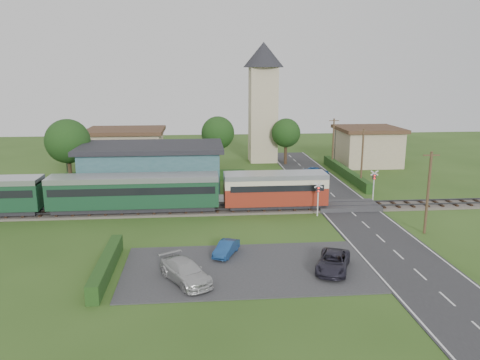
{
  "coord_description": "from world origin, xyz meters",
  "views": [
    {
      "loc": [
        -4.61,
        -41.97,
        13.27
      ],
      "look_at": [
        -0.57,
        4.0,
        2.63
      ],
      "focal_mm": 35.0,
      "sensor_mm": 36.0,
      "label": 1
    }
  ],
  "objects": [
    {
      "name": "utility_pole_d",
      "position": [
        14.2,
        22.0,
        3.63
      ],
      "size": [
        1.4,
        0.22,
        7.0
      ],
      "color": "#473321",
      "rests_on": "ground"
    },
    {
      "name": "pedestrian_near",
      "position": [
        -4.18,
        4.47,
        1.31
      ],
      "size": [
        0.64,
        0.43,
        1.72
      ],
      "primitive_type": "imported",
      "rotation": [
        0.0,
        0.0,
        3.11
      ],
      "color": "gray",
      "rests_on": "platform"
    },
    {
      "name": "utility_pole_b",
      "position": [
        14.2,
        -6.0,
        3.63
      ],
      "size": [
        1.4,
        0.22,
        7.0
      ],
      "color": "#473321",
      "rests_on": "ground"
    },
    {
      "name": "car_park_dark",
      "position": [
        4.31,
        -12.88,
        0.68
      ],
      "size": [
        3.52,
        4.77,
        1.2
      ],
      "primitive_type": "imported",
      "rotation": [
        0.0,
        0.0,
        -0.4
      ],
      "color": "#262331",
      "rests_on": "car_park"
    },
    {
      "name": "hedge_roadside",
      "position": [
        14.2,
        16.0,
        0.6
      ],
      "size": [
        0.8,
        18.0,
        1.2
      ],
      "primitive_type": "cube",
      "color": "#193814",
      "rests_on": "ground"
    },
    {
      "name": "platform",
      "position": [
        -10.0,
        5.2,
        0.23
      ],
      "size": [
        30.0,
        3.0,
        0.45
      ],
      "primitive_type": "cube",
      "color": "gray",
      "rests_on": "ground"
    },
    {
      "name": "hedge_station",
      "position": [
        -10.0,
        15.5,
        0.65
      ],
      "size": [
        22.0,
        0.8,
        1.3
      ],
      "primitive_type": "cube",
      "color": "#193814",
      "rests_on": "ground"
    },
    {
      "name": "equipment_hut",
      "position": [
        -18.0,
        5.2,
        1.75
      ],
      "size": [
        2.3,
        2.3,
        2.55
      ],
      "color": "#C5B391",
      "rests_on": "platform"
    },
    {
      "name": "ground",
      "position": [
        0.0,
        0.0,
        0.0
      ],
      "size": [
        120.0,
        120.0,
        0.0
      ],
      "primitive_type": "plane",
      "color": "#2D4C19"
    },
    {
      "name": "railway_track",
      "position": [
        0.0,
        2.0,
        0.11
      ],
      "size": [
        76.0,
        3.2,
        0.49
      ],
      "color": "#4C443D",
      "rests_on": "ground"
    },
    {
      "name": "streetlamp_west",
      "position": [
        -22.0,
        20.0,
        3.04
      ],
      "size": [
        0.3,
        0.3,
        5.15
      ],
      "color": "#3F3F47",
      "rests_on": "ground"
    },
    {
      "name": "station_building",
      "position": [
        -10.0,
        10.99,
        2.69
      ],
      "size": [
        16.0,
        9.0,
        5.3
      ],
      "color": "#336066",
      "rests_on": "ground"
    },
    {
      "name": "tree_a",
      "position": [
        -20.0,
        14.0,
        5.38
      ],
      "size": [
        5.2,
        5.2,
        8.0
      ],
      "color": "#332316",
      "rests_on": "ground"
    },
    {
      "name": "crossing_signal_far",
      "position": [
        13.6,
        4.39,
        2.14
      ],
      "size": [
        0.84,
        0.28,
        3.28
      ],
      "color": "silver",
      "rests_on": "ground"
    },
    {
      "name": "car_park",
      "position": [
        -1.5,
        -12.0,
        0.04
      ],
      "size": [
        17.0,
        9.0,
        0.08
      ],
      "primitive_type": "cube",
      "color": "#333335",
      "rests_on": "ground"
    },
    {
      "name": "pedestrian_far",
      "position": [
        -16.56,
        5.49,
        1.19
      ],
      "size": [
        0.64,
        0.78,
        1.48
      ],
      "primitive_type": "imported",
      "rotation": [
        0.0,
        0.0,
        1.46
      ],
      "color": "gray",
      "rests_on": "platform"
    },
    {
      "name": "house_west",
      "position": [
        -15.0,
        25.0,
        2.79
      ],
      "size": [
        10.8,
        8.8,
        5.5
      ],
      "color": "tan",
      "rests_on": "ground"
    },
    {
      "name": "house_east",
      "position": [
        20.0,
        24.0,
        2.8
      ],
      "size": [
        8.8,
        8.8,
        5.5
      ],
      "color": "tan",
      "rests_on": "ground"
    },
    {
      "name": "tree_b",
      "position": [
        -2.0,
        23.0,
        5.02
      ],
      "size": [
        4.6,
        4.6,
        7.34
      ],
      "color": "#332316",
      "rests_on": "ground"
    },
    {
      "name": "train",
      "position": [
        -14.06,
        2.0,
        2.18
      ],
      "size": [
        43.2,
        2.9,
        3.4
      ],
      "color": "#232328",
      "rests_on": "ground"
    },
    {
      "name": "road",
      "position": [
        10.0,
        0.0,
        0.03
      ],
      "size": [
        6.0,
        70.0,
        0.05
      ],
      "primitive_type": "cube",
      "color": "#28282B",
      "rests_on": "ground"
    },
    {
      "name": "tree_c",
      "position": [
        8.0,
        25.0,
        4.65
      ],
      "size": [
        4.2,
        4.2,
        6.78
      ],
      "color": "#332316",
      "rests_on": "ground"
    },
    {
      "name": "streetlamp_east",
      "position": [
        16.0,
        27.0,
        3.04
      ],
      "size": [
        0.3,
        0.3,
        5.15
      ],
      "color": "#3F3F47",
      "rests_on": "ground"
    },
    {
      "name": "crossing_signal_near",
      "position": [
        6.4,
        -0.41,
        2.14
      ],
      "size": [
        0.84,
        0.28,
        3.28
      ],
      "color": "silver",
      "rests_on": "ground"
    },
    {
      "name": "car_park_blue",
      "position": [
        -2.78,
        -9.5,
        0.59
      ],
      "size": [
        2.28,
        3.3,
        1.03
      ],
      "primitive_type": "imported",
      "rotation": [
        0.0,
        0.0,
        -0.42
      ],
      "color": "navy",
      "rests_on": "car_park"
    },
    {
      "name": "utility_pole_c",
      "position": [
        14.2,
        10.0,
        3.63
      ],
      "size": [
        1.4,
        0.22,
        7.0
      ],
      "color": "#473321",
      "rests_on": "ground"
    },
    {
      "name": "crossing_deck",
      "position": [
        10.0,
        2.0,
        0.23
      ],
      "size": [
        6.2,
        3.4,
        0.45
      ],
      "primitive_type": "cube",
      "color": "#333335",
      "rests_on": "ground"
    },
    {
      "name": "church_tower",
      "position": [
        5.0,
        28.0,
        10.23
      ],
      "size": [
        6.0,
        6.0,
        17.6
      ],
      "color": "#C5B391",
      "rests_on": "ground"
    },
    {
      "name": "car_on_road",
      "position": [
        10.58,
        16.9,
        0.63
      ],
      "size": [
        3.64,
        2.33,
        1.15
      ],
      "primitive_type": "imported",
      "rotation": [
        0.0,
        0.0,
        1.26
      ],
      "color": "navy",
      "rests_on": "road"
    },
    {
      "name": "car_park_silver",
      "position": [
        -5.67,
        -13.77,
        0.76
      ],
      "size": [
        4.0,
        5.04,
        1.37
      ],
      "primitive_type": "imported",
      "rotation": [
        0.0,
        0.0,
        0.52
      ],
      "color": "#B9B9B9",
      "rests_on": "car_park"
    },
    {
      "name": "hedge_carpark",
      "position": [
        -11.0,
        -12.0,
        0.6
      ],
      "size": [
        0.8,
        9.0,
        1.2
      ],
      "primitive_type": "cube",
      "color": "#193814",
      "rests_on": "ground"
    }
  ]
}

